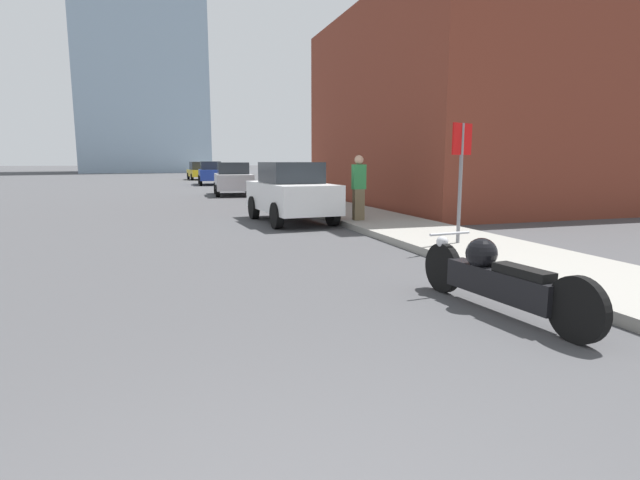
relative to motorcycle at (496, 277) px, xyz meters
The scene contains 9 objects.
sidewalk 36.84m from the motorcycle, 86.66° to the left, with size 2.41×240.00×0.15m.
brick_storefront 16.42m from the motorcycle, 55.53° to the left, with size 11.08×12.44×7.58m.
motorcycle is the anchor object (origin of this frame).
parked_car_white 9.17m from the motorcycle, 90.88° to the left, with size 2.00×4.05×1.72m.
parked_car_silver 21.32m from the motorcycle, 90.38° to the left, with size 2.10×4.16×1.68m.
parked_car_blue 33.37m from the motorcycle, 90.27° to the left, with size 1.92×4.44×1.72m.
parked_car_yellow 43.90m from the motorcycle, 90.34° to the left, with size 2.12×4.32×1.68m.
stop_sign 4.36m from the motorcycle, 63.00° to the left, with size 0.57×0.26×2.32m.
pedestrian 8.05m from the motorcycle, 79.60° to the left, with size 0.36×0.25×1.76m.
Camera 1 is at (-0.44, -1.55, 1.76)m, focal length 28.00 mm.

